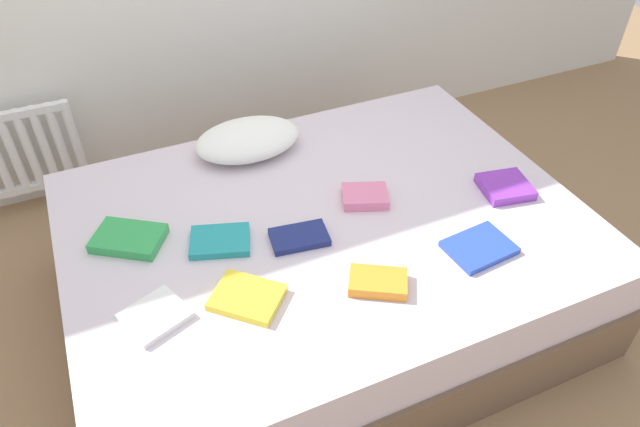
% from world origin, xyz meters
% --- Properties ---
extents(ground_plane, '(8.00, 8.00, 0.00)m').
position_xyz_m(ground_plane, '(0.00, 0.00, 0.00)').
color(ground_plane, '#93704C').
extents(bed, '(2.00, 1.50, 0.50)m').
position_xyz_m(bed, '(0.00, 0.00, 0.25)').
color(bed, brown).
rests_on(bed, ground).
extents(radiator, '(0.55, 0.04, 0.45)m').
position_xyz_m(radiator, '(-1.09, 1.20, 0.35)').
color(radiator, white).
rests_on(radiator, ground).
extents(pillow, '(0.46, 0.32, 0.13)m').
position_xyz_m(pillow, '(-0.13, 0.55, 0.56)').
color(pillow, white).
rests_on(pillow, bed).
extents(textbook_green, '(0.30, 0.28, 0.04)m').
position_xyz_m(textbook_green, '(-0.72, 0.16, 0.52)').
color(textbook_green, green).
rests_on(textbook_green, bed).
extents(textbook_orange, '(0.23, 0.21, 0.04)m').
position_xyz_m(textbook_orange, '(0.02, -0.40, 0.52)').
color(textbook_orange, orange).
rests_on(textbook_orange, bed).
extents(textbook_white, '(0.23, 0.23, 0.02)m').
position_xyz_m(textbook_white, '(-0.70, -0.23, 0.51)').
color(textbook_white, white).
rests_on(textbook_white, bed).
extents(textbook_yellow, '(0.28, 0.28, 0.03)m').
position_xyz_m(textbook_yellow, '(-0.41, -0.28, 0.51)').
color(textbook_yellow, yellow).
rests_on(textbook_yellow, bed).
extents(textbook_pink, '(0.22, 0.19, 0.04)m').
position_xyz_m(textbook_pink, '(0.19, 0.03, 0.52)').
color(textbook_pink, pink).
rests_on(textbook_pink, bed).
extents(textbook_purple, '(0.22, 0.21, 0.04)m').
position_xyz_m(textbook_purple, '(0.74, -0.14, 0.52)').
color(textbook_purple, purple).
rests_on(textbook_purple, bed).
extents(textbook_navy, '(0.23, 0.16, 0.03)m').
position_xyz_m(textbook_navy, '(-0.14, -0.08, 0.51)').
color(textbook_navy, navy).
rests_on(textbook_navy, bed).
extents(textbook_blue, '(0.25, 0.20, 0.02)m').
position_xyz_m(textbook_blue, '(0.44, -0.39, 0.51)').
color(textbook_blue, '#2847B7').
rests_on(textbook_blue, bed).
extents(textbook_teal, '(0.25, 0.22, 0.03)m').
position_xyz_m(textbook_teal, '(-0.41, 0.02, 0.51)').
color(textbook_teal, teal).
rests_on(textbook_teal, bed).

